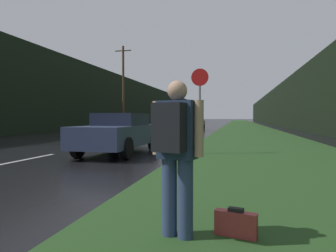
{
  "coord_description": "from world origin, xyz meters",
  "views": [
    {
      "loc": [
        6.29,
        0.71,
        1.28
      ],
      "look_at": [
        2.81,
        15.8,
        0.85
      ],
      "focal_mm": 32.0,
      "sensor_mm": 36.0,
      "label": 1
    }
  ],
  "objects_px": {
    "car_passing_far": "(193,123)",
    "hitchhiker_with_backpack": "(176,148)",
    "suitcase": "(236,224)",
    "car_passing_near": "(120,133)",
    "stop_sign": "(200,104)"
  },
  "relations": [
    {
      "from": "hitchhiker_with_backpack",
      "to": "car_passing_far",
      "type": "height_order",
      "value": "hitchhiker_with_backpack"
    },
    {
      "from": "hitchhiker_with_backpack",
      "to": "car_passing_far",
      "type": "xyz_separation_m",
      "value": [
        -3.48,
        25.65,
        -0.23
      ]
    },
    {
      "from": "stop_sign",
      "to": "hitchhiker_with_backpack",
      "type": "bearing_deg",
      "value": -85.02
    },
    {
      "from": "stop_sign",
      "to": "car_passing_near",
      "type": "distance_m",
      "value": 3.04
    },
    {
      "from": "car_passing_near",
      "to": "hitchhiker_with_backpack",
      "type": "bearing_deg",
      "value": 116.38
    },
    {
      "from": "car_passing_far",
      "to": "suitcase",
      "type": "bearing_deg",
      "value": 99.13
    },
    {
      "from": "hitchhiker_with_backpack",
      "to": "car_passing_near",
      "type": "distance_m",
      "value": 7.83
    },
    {
      "from": "suitcase",
      "to": "car_passing_near",
      "type": "height_order",
      "value": "car_passing_near"
    },
    {
      "from": "car_passing_far",
      "to": "hitchhiker_with_backpack",
      "type": "bearing_deg",
      "value": 97.72
    },
    {
      "from": "car_passing_near",
      "to": "car_passing_far",
      "type": "relative_size",
      "value": 0.97
    },
    {
      "from": "hitchhiker_with_backpack",
      "to": "car_passing_near",
      "type": "relative_size",
      "value": 0.36
    },
    {
      "from": "suitcase",
      "to": "car_passing_far",
      "type": "bearing_deg",
      "value": 112.46
    },
    {
      "from": "suitcase",
      "to": "car_passing_near",
      "type": "bearing_deg",
      "value": 134.24
    },
    {
      "from": "car_passing_far",
      "to": "stop_sign",
      "type": "bearing_deg",
      "value": 98.82
    },
    {
      "from": "stop_sign",
      "to": "suitcase",
      "type": "distance_m",
      "value": 7.48
    }
  ]
}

